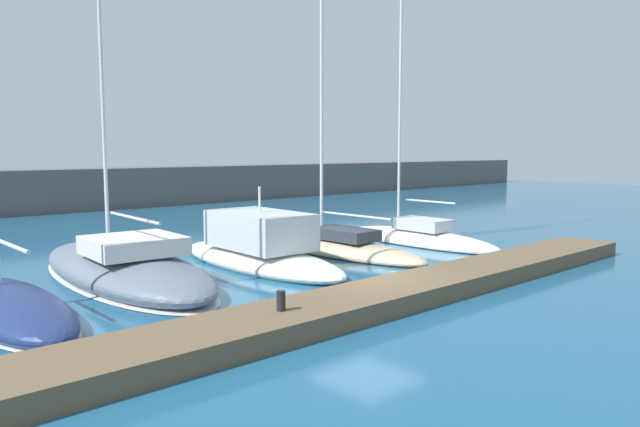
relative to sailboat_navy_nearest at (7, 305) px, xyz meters
The scene contains 10 objects.
ground_plane 9.21m from the sailboat_navy_nearest, 27.51° to the right, with size 120.00×120.00×0.00m, color #1E567A.
dock_pier 9.83m from the sailboat_navy_nearest, 33.85° to the right, with size 22.67×2.03×0.49m, color brown.
breakwater_seawall 26.28m from the sailboat_navy_nearest, 71.88° to the left, with size 108.00×3.74×2.74m, color #5B5651.
sailboat_navy_nearest is the anchor object (origin of this frame).
sailboat_slate_second 4.34m from the sailboat_navy_nearest, 27.89° to the left, with size 4.05×10.62×22.55m.
motorboat_ivory_third 8.33m from the sailboat_navy_nearest, ahead, with size 3.06×8.61×3.02m.
sailboat_sand_fourth 12.13m from the sailboat_navy_nearest, ahead, with size 2.61×8.96×14.86m.
sailboat_white_fifth 16.27m from the sailboat_navy_nearest, ahead, with size 2.32×8.25×17.26m.
mooring_buoy_red 24.43m from the sailboat_navy_nearest, 39.79° to the left, with size 0.51×0.51×0.51m, color red.
dock_bollard 6.84m from the sailboat_navy_nearest, 53.31° to the right, with size 0.20×0.20×0.44m, color black.
Camera 1 is at (-11.98, -11.18, 4.00)m, focal length 33.36 mm.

